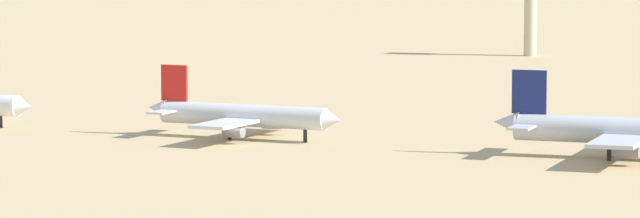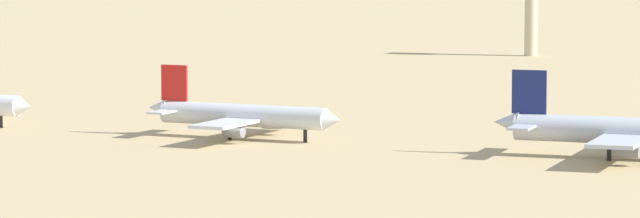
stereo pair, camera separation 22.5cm
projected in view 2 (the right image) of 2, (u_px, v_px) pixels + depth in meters
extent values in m
plane|color=tan|center=(236.00, 145.00, 288.10)|extent=(4000.00, 4000.00, 0.00)
cone|color=white|center=(24.00, 106.00, 309.19)|extent=(2.84, 3.48, 3.30)
cylinder|color=black|center=(1.00, 122.00, 311.31)|extent=(0.61, 0.61, 1.91)
cylinder|color=silver|center=(243.00, 115.00, 295.32)|extent=(27.99, 5.03, 3.48)
cone|color=silver|center=(332.00, 120.00, 288.90)|extent=(2.79, 3.45, 3.31)
cone|color=silver|center=(158.00, 108.00, 301.69)|extent=(3.64, 3.15, 2.96)
cube|color=red|center=(174.00, 83.00, 300.02)|extent=(4.54, 0.69, 5.66)
cube|color=silver|center=(185.00, 108.00, 303.58)|extent=(3.11, 6.06, 0.31)
cube|color=silver|center=(164.00, 112.00, 297.32)|extent=(3.11, 6.06, 0.31)
cube|color=silver|center=(248.00, 119.00, 295.00)|extent=(7.46, 28.13, 0.49)
cylinder|color=slate|center=(273.00, 123.00, 300.63)|extent=(3.23, 2.09, 1.91)
cylinder|color=slate|center=(234.00, 131.00, 288.88)|extent=(3.23, 2.09, 1.91)
cylinder|color=black|center=(305.00, 136.00, 291.10)|extent=(0.61, 0.61, 1.91)
cylinder|color=black|center=(242.00, 131.00, 298.02)|extent=(0.61, 0.61, 1.91)
cylinder|color=black|center=(230.00, 134.00, 294.26)|extent=(0.61, 0.61, 1.91)
cylinder|color=silver|center=(623.00, 131.00, 270.52)|extent=(31.22, 8.67, 3.87)
cone|color=silver|center=(507.00, 122.00, 276.04)|extent=(4.34, 3.86, 3.29)
cube|color=navy|center=(529.00, 92.00, 274.50)|extent=(5.05, 1.26, 6.30)
cube|color=silver|center=(535.00, 122.00, 278.60)|extent=(4.09, 6.99, 0.35)
cube|color=silver|center=(523.00, 127.00, 271.33)|extent=(4.09, 6.99, 0.35)
cube|color=silver|center=(630.00, 135.00, 270.25)|extent=(11.35, 31.65, 0.54)
cylinder|color=slate|center=(627.00, 151.00, 263.25)|extent=(3.78, 2.65, 2.13)
cylinder|color=black|center=(615.00, 149.00, 273.48)|extent=(0.68, 0.68, 2.13)
cylinder|color=black|center=(609.00, 153.00, 269.12)|extent=(0.68, 0.68, 2.13)
cylinder|color=#C6B793|center=(531.00, 18.00, 470.36)|extent=(3.20, 3.20, 18.60)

